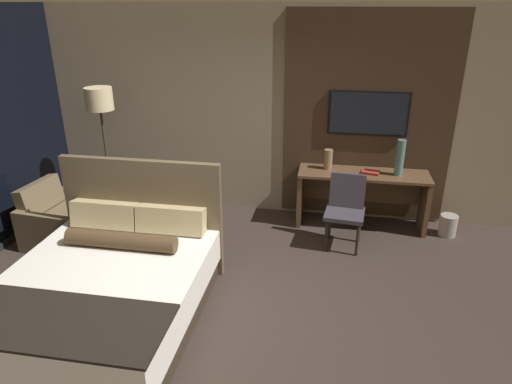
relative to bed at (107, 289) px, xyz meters
name	(u,v)px	position (x,y,z in m)	size (l,w,h in m)	color
ground_plane	(221,321)	(1.05, 0.14, -0.33)	(16.00, 16.00, 0.00)	#332823
wall_back_tv_panel	(277,115)	(1.22, 2.74, 1.07)	(7.20, 0.09, 2.80)	gray
bed	(107,289)	(0.00, 0.00, 0.00)	(1.76, 2.11, 1.29)	#33281E
desk	(362,189)	(2.41, 2.45, 0.18)	(1.67, 0.52, 0.76)	brown
tv	(368,113)	(2.41, 2.66, 1.15)	(1.02, 0.04, 0.57)	black
desk_chair	(346,205)	(2.20, 1.87, 0.20)	(0.50, 0.50, 0.89)	#38333D
armchair_by_window	(65,222)	(-1.25, 1.36, -0.08)	(0.92, 0.94, 0.76)	brown
floor_lamp	(101,111)	(-0.91, 1.97, 1.21)	(0.34, 0.34, 1.83)	#282623
vase_tall	(400,158)	(2.84, 2.40, 0.66)	(0.11, 0.11, 0.46)	#4C706B
vase_short	(328,159)	(1.94, 2.49, 0.56)	(0.11, 0.11, 0.26)	#846647
book	(370,172)	(2.49, 2.41, 0.44)	(0.25, 0.20, 0.03)	maroon
waste_bin	(448,225)	(3.53, 2.32, -0.19)	(0.22, 0.22, 0.28)	gray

